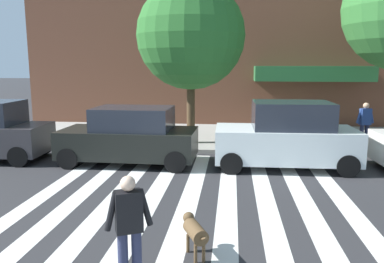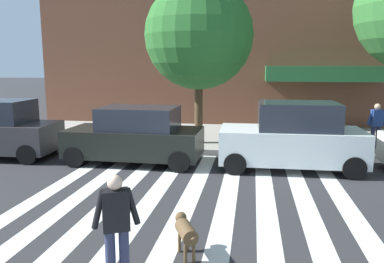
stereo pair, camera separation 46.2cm
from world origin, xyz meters
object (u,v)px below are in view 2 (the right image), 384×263
parked_car_behind_first (136,136)px  pedestrian_dog_walker (116,223)px  dog_on_leash (186,231)px  pedestrian_bystander (376,123)px  parked_car_third_in_line (292,138)px  street_tree_nearest (199,36)px

parked_car_behind_first → pedestrian_dog_walker: (1.81, -6.79, 0.03)m
dog_on_leash → pedestrian_bystander: (5.50, 8.67, 0.63)m
dog_on_leash → parked_car_third_in_line: bearing=68.7°
pedestrian_dog_walker → dog_on_leash: size_ratio=1.76×
parked_car_third_in_line → dog_on_leash: 6.30m
parked_car_behind_first → pedestrian_dog_walker: 7.02m
parked_car_behind_first → dog_on_leash: parked_car_behind_first is taller
parked_car_behind_first → pedestrian_bystander: (8.16, 2.82, 0.18)m
pedestrian_dog_walker → pedestrian_bystander: 11.52m
parked_car_behind_first → street_tree_nearest: (1.66, 2.84, 3.35)m
street_tree_nearest → pedestrian_bystander: street_tree_nearest is taller
parked_car_third_in_line → pedestrian_bystander: (3.22, 2.82, 0.10)m
parked_car_behind_first → pedestrian_bystander: bearing=19.1°
street_tree_nearest → pedestrian_dog_walker: street_tree_nearest is taller
street_tree_nearest → parked_car_behind_first: bearing=-120.4°
parked_car_behind_first → pedestrian_bystander: parked_car_behind_first is taller
street_tree_nearest → pedestrian_dog_walker: size_ratio=3.74×
parked_car_third_in_line → dog_on_leash: (-2.28, -5.85, -0.54)m
street_tree_nearest → pedestrian_dog_walker: 10.18m
dog_on_leash → pedestrian_bystander: pedestrian_bystander is taller
parked_car_behind_first → dog_on_leash: bearing=-65.5°
pedestrian_bystander → dog_on_leash: bearing=-122.4°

